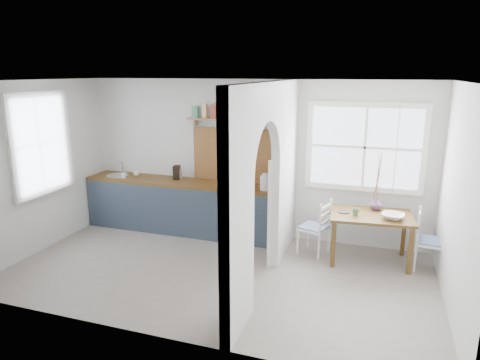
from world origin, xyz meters
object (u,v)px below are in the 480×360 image
(chair_left, at_px, (314,227))
(kettle, at_px, (265,182))
(vase, at_px, (376,204))
(chair_right, at_px, (431,241))
(dining_table, at_px, (370,238))

(chair_left, xyz_separation_m, kettle, (-0.81, 0.15, 0.60))
(chair_left, bearing_deg, kettle, -83.09)
(kettle, relative_size, vase, 1.50)
(chair_left, distance_m, vase, 0.98)
(chair_right, xyz_separation_m, vase, (-0.76, 0.27, 0.38))
(dining_table, relative_size, kettle, 4.27)
(chair_left, bearing_deg, vase, 121.86)
(dining_table, distance_m, vase, 0.51)
(dining_table, xyz_separation_m, vase, (0.05, 0.23, 0.45))
(kettle, distance_m, vase, 1.70)
(dining_table, height_order, chair_right, chair_right)
(chair_left, height_order, chair_right, chair_right)
(chair_left, relative_size, kettle, 3.20)
(chair_right, bearing_deg, dining_table, 92.86)
(kettle, bearing_deg, chair_right, 14.74)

